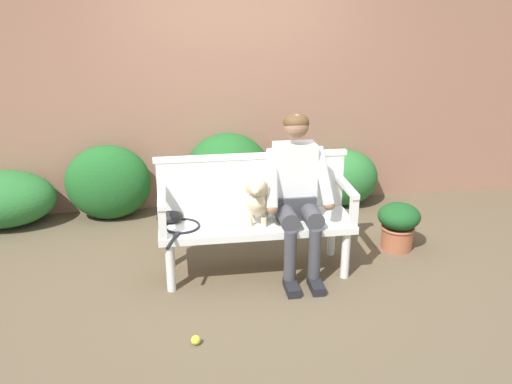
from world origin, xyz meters
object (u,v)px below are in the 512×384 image
object	(u,v)px
potted_plant	(398,223)
baseball_glove	(170,217)
tennis_racket	(181,227)
garden_bench	(256,227)
dog_on_bench	(257,198)
tennis_ball	(196,340)
person_seated	(297,189)

from	to	relation	value
potted_plant	baseball_glove	bearing A→B (deg)	-175.24
tennis_racket	potted_plant	bearing A→B (deg)	9.01
baseball_glove	garden_bench	bearing A→B (deg)	-11.12
baseball_glove	potted_plant	xyz separation A→B (m)	(2.05, 0.17, -0.27)
dog_on_bench	tennis_racket	size ratio (longest dim) A/B	0.77
dog_on_bench	tennis_racket	xyz separation A→B (m)	(-0.62, -0.01, -0.21)
dog_on_bench	potted_plant	distance (m)	1.45
tennis_racket	baseball_glove	size ratio (longest dim) A/B	2.65
garden_bench	tennis_ball	size ratio (longest dim) A/B	24.09
baseball_glove	tennis_ball	distance (m)	1.14
tennis_racket	potted_plant	size ratio (longest dim) A/B	1.33
dog_on_bench	potted_plant	world-z (taller)	dog_on_bench
dog_on_bench	potted_plant	bearing A→B (deg)	12.75
person_seated	tennis_racket	bearing A→B (deg)	-176.84
person_seated	dog_on_bench	size ratio (longest dim) A/B	3.01
dog_on_bench	potted_plant	size ratio (longest dim) A/B	1.02
dog_on_bench	tennis_racket	bearing A→B (deg)	-179.43
person_seated	dog_on_bench	world-z (taller)	person_seated
person_seated	tennis_ball	xyz separation A→B (m)	(-0.89, -0.93, -0.71)
dog_on_bench	tennis_ball	world-z (taller)	dog_on_bench
baseball_glove	tennis_ball	xyz separation A→B (m)	(0.14, -1.02, -0.48)
garden_bench	potted_plant	world-z (taller)	garden_bench
tennis_ball	potted_plant	world-z (taller)	potted_plant
garden_bench	dog_on_bench	xyz separation A→B (m)	(0.00, -0.07, 0.29)
person_seated	dog_on_bench	xyz separation A→B (m)	(-0.33, -0.05, -0.04)
tennis_racket	potted_plant	world-z (taller)	tennis_racket
baseball_glove	tennis_racket	bearing A→B (deg)	-63.86
tennis_ball	potted_plant	bearing A→B (deg)	31.95
garden_bench	tennis_racket	xyz separation A→B (m)	(-0.61, -0.07, 0.07)
garden_bench	dog_on_bench	bearing A→B (deg)	-88.34
baseball_glove	tennis_ball	world-z (taller)	baseball_glove
tennis_racket	potted_plant	xyz separation A→B (m)	(1.97, 0.31, -0.23)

